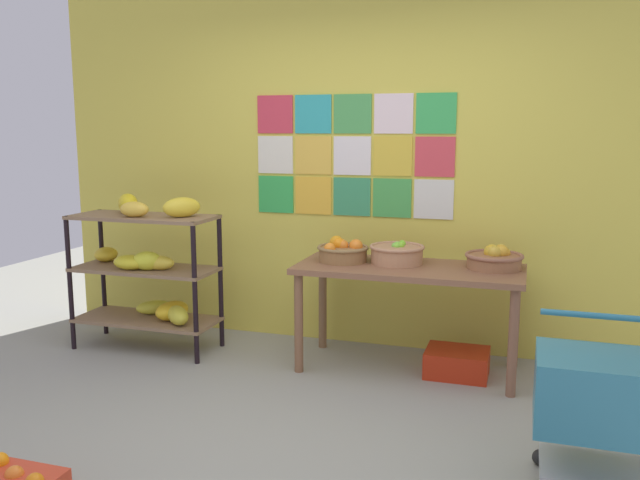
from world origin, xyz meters
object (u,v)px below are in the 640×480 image
Objects in this scene: banana_shelf_unit at (148,266)px; fruit_basket_centre at (495,259)px; display_table at (409,280)px; fruit_basket_back_right at (397,253)px; shopping_cart at (598,399)px; produce_crate_under_table at (457,363)px; fruit_basket_right at (343,251)px.

fruit_basket_centre is (2.49, 0.25, 0.15)m from banana_shelf_unit.
fruit_basket_back_right is (-0.10, 0.08, 0.16)m from display_table.
fruit_basket_back_right is at bearing -176.92° from fruit_basket_centre.
banana_shelf_unit is at bearing -173.24° from fruit_basket_back_right.
shopping_cart is at bearing -68.74° from fruit_basket_centre.
fruit_basket_back_right reaches higher than produce_crate_under_table.
fruit_basket_right is 0.86× the size of produce_crate_under_table.
display_table is 1.69m from shopping_cart.
shopping_cart is (1.09, -1.28, -0.19)m from display_table.
display_table is 0.51m from fruit_basket_right.
fruit_basket_centre reaches higher than produce_crate_under_table.
fruit_basket_right reaches higher than fruit_basket_centre.
fruit_basket_right is at bearing -173.53° from fruit_basket_back_right.
produce_crate_under_table is at bearing -10.90° from fruit_basket_back_right.
display_table is 0.65m from produce_crate_under_table.
fruit_basket_right reaches higher than shopping_cart.
banana_shelf_unit is 2.35m from produce_crate_under_table.
banana_shelf_unit is 3.03× the size of fruit_basket_centre.
fruit_basket_centre is at bearing 29.70° from produce_crate_under_table.
display_table is 3.65× the size of produce_crate_under_table.
display_table is 4.00× the size of fruit_basket_back_right.
fruit_basket_centre is at bearing 11.45° from display_table.
banana_shelf_unit is 3.23× the size of fruit_basket_right.
fruit_basket_centre is at bearing 3.08° from fruit_basket_back_right.
shopping_cart is at bearing -39.91° from fruit_basket_right.
fruit_basket_right is 1.09m from produce_crate_under_table.
fruit_basket_centre reaches higher than shopping_cart.
fruit_basket_right reaches higher than produce_crate_under_table.
fruit_basket_centre is 0.49× the size of shopping_cart.
display_table is at bearing -4.04° from fruit_basket_right.
banana_shelf_unit reaches higher than fruit_basket_centre.
fruit_basket_right is at bearing 177.05° from produce_crate_under_table.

